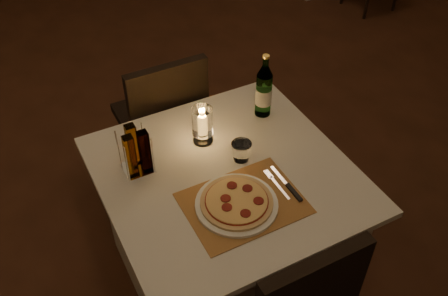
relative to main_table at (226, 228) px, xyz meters
name	(u,v)px	position (x,y,z in m)	size (l,w,h in m)	color
floor	(124,193)	(-0.28, 0.79, -0.38)	(8.00, 10.00, 0.02)	#442315
main_table	(226,228)	(0.00, 0.00, 0.00)	(1.00, 1.00, 0.74)	silver
chair_far	(164,113)	(0.00, 0.71, 0.18)	(0.42, 0.42, 0.90)	black
placemat	(243,203)	(-0.02, -0.18, 0.37)	(0.45, 0.34, 0.00)	#A66F39
plate	(237,204)	(-0.05, -0.18, 0.38)	(0.32, 0.32, 0.01)	white
pizza	(237,201)	(-0.05, -0.18, 0.39)	(0.28, 0.28, 0.02)	#D8B77F
fork	(275,182)	(0.14, -0.15, 0.37)	(0.02, 0.18, 0.00)	silver
knife	(291,189)	(0.18, -0.21, 0.37)	(0.02, 0.22, 0.01)	black
tumbler	(241,151)	(0.09, 0.04, 0.41)	(0.09, 0.09, 0.09)	white
water_bottle	(264,91)	(0.33, 0.27, 0.49)	(0.08, 0.08, 0.31)	#6DB460
hurricane_candle	(202,123)	(0.00, 0.22, 0.47)	(0.09, 0.09, 0.18)	white
cruet_caddy	(136,152)	(-0.31, 0.18, 0.46)	(0.12, 0.12, 0.21)	white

